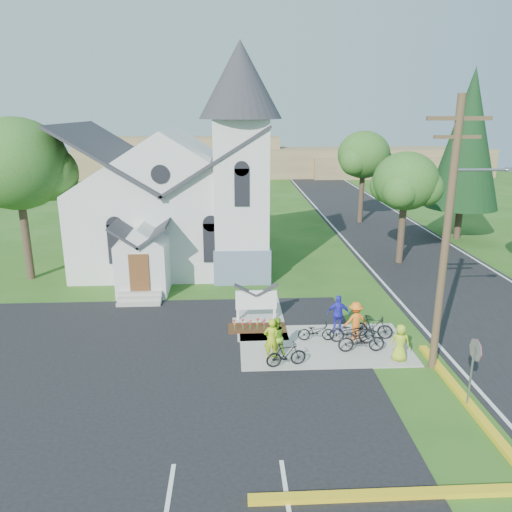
{
  "coord_description": "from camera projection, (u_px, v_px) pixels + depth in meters",
  "views": [
    {
      "loc": [
        -2.33,
        -18.24,
        9.48
      ],
      "look_at": [
        -1.11,
        5.0,
        2.63
      ],
      "focal_mm": 35.0,
      "sensor_mm": 36.0,
      "label": 1
    }
  ],
  "objects": [
    {
      "name": "cyclist_4",
      "position": [
        400.0,
        343.0,
        19.29
      ],
      "size": [
        0.85,
        0.67,
        1.52
      ],
      "primitive_type": "imported",
      "rotation": [
        0.0,
        0.0,
        2.86
      ],
      "color": "#A5C124",
      "rests_on": "sidewalk"
    },
    {
      "name": "church_sign",
      "position": [
        256.0,
        300.0,
        22.98
      ],
      "size": [
        2.2,
        0.4,
        1.7
      ],
      "color": "gray",
      "rests_on": "ground"
    },
    {
      "name": "tree_road_mid",
      "position": [
        364.0,
        155.0,
        42.08
      ],
      "size": [
        4.4,
        4.4,
        7.8
      ],
      "color": "#3D2A21",
      "rests_on": "ground"
    },
    {
      "name": "bike_1",
      "position": [
        286.0,
        355.0,
        18.95
      ],
      "size": [
        1.64,
        0.73,
        0.95
      ],
      "primitive_type": "imported",
      "rotation": [
        0.0,
        0.0,
        1.75
      ],
      "color": "black",
      "rests_on": "sidewalk"
    },
    {
      "name": "flower_bed",
      "position": [
        257.0,
        328.0,
        22.4
      ],
      "size": [
        2.6,
        1.1,
        0.07
      ],
      "primitive_type": "cube",
      "color": "#3A240F",
      "rests_on": "ground"
    },
    {
      "name": "church",
      "position": [
        178.0,
        182.0,
        30.47
      ],
      "size": [
        12.35,
        12.0,
        13.0
      ],
      "color": "silver",
      "rests_on": "ground"
    },
    {
      "name": "road",
      "position": [
        406.0,
        249.0,
        35.13
      ],
      "size": [
        8.0,
        90.0,
        0.02
      ],
      "primitive_type": "cube",
      "color": "black",
      "rests_on": "ground"
    },
    {
      "name": "ground",
      "position": [
        290.0,
        352.0,
        20.26
      ],
      "size": [
        120.0,
        120.0,
        0.0
      ],
      "primitive_type": "plane",
      "color": "#265117",
      "rests_on": "ground"
    },
    {
      "name": "cyclist_0",
      "position": [
        271.0,
        339.0,
        19.41
      ],
      "size": [
        0.65,
        0.47,
        1.68
      ],
      "primitive_type": "imported",
      "rotation": [
        0.0,
        0.0,
        3.25
      ],
      "color": "#A4BB16",
      "rests_on": "sidewalk"
    },
    {
      "name": "tree_lot_corner",
      "position": [
        16.0,
        164.0,
        27.28
      ],
      "size": [
        5.6,
        5.6,
        9.15
      ],
      "color": "#3D2A21",
      "rests_on": "ground"
    },
    {
      "name": "utility_pole",
      "position": [
        449.0,
        230.0,
        17.57
      ],
      "size": [
        3.45,
        0.28,
        10.0
      ],
      "color": "#483424",
      "rests_on": "ground"
    },
    {
      "name": "bike_3",
      "position": [
        373.0,
        327.0,
        21.31
      ],
      "size": [
        1.76,
        0.99,
        1.02
      ],
      "primitive_type": "imported",
      "rotation": [
        0.0,
        0.0,
        1.25
      ],
      "color": "black",
      "rests_on": "sidewalk"
    },
    {
      "name": "bike_4",
      "position": [
        352.0,
        332.0,
        20.86
      ],
      "size": [
        1.95,
        0.94,
        0.98
      ],
      "primitive_type": "imported",
      "rotation": [
        0.0,
        0.0,
        1.41
      ],
      "color": "black",
      "rests_on": "sidewalk"
    },
    {
      "name": "sidewalk",
      "position": [
        324.0,
        345.0,
        20.81
      ],
      "size": [
        7.0,
        4.0,
        0.05
      ],
      "primitive_type": "cube",
      "color": "gray",
      "rests_on": "ground"
    },
    {
      "name": "cyclist_2",
      "position": [
        338.0,
        314.0,
        21.8
      ],
      "size": [
        1.04,
        0.55,
        1.7
      ],
      "primitive_type": "imported",
      "rotation": [
        0.0,
        0.0,
        3.0
      ],
      "color": "#2A28CC",
      "rests_on": "sidewalk"
    },
    {
      "name": "distant_hills",
      "position": [
        268.0,
        161.0,
        73.79
      ],
      "size": [
        61.0,
        10.0,
        5.6
      ],
      "color": "olive",
      "rests_on": "ground"
    },
    {
      "name": "parking_lot",
      "position": [
        103.0,
        383.0,
        17.99
      ],
      "size": [
        20.0,
        16.0,
        0.02
      ],
      "primitive_type": "cube",
      "color": "black",
      "rests_on": "ground"
    },
    {
      "name": "bike_0",
      "position": [
        316.0,
        331.0,
        21.1
      ],
      "size": [
        1.57,
        0.6,
        0.82
      ],
      "primitive_type": "imported",
      "rotation": [
        0.0,
        0.0,
        1.53
      ],
      "color": "black",
      "rests_on": "sidewalk"
    },
    {
      "name": "tree_road_near",
      "position": [
        406.0,
        182.0,
        30.72
      ],
      "size": [
        4.0,
        4.0,
        7.05
      ],
      "color": "#3D2A21",
      "rests_on": "ground"
    },
    {
      "name": "stop_sign",
      "position": [
        474.0,
        359.0,
        16.01
      ],
      "size": [
        0.11,
        0.76,
        2.48
      ],
      "color": "gray",
      "rests_on": "ground"
    },
    {
      "name": "cyclist_3",
      "position": [
        355.0,
        321.0,
        21.15
      ],
      "size": [
        1.17,
        0.81,
        1.66
      ],
      "primitive_type": "imported",
      "rotation": [
        0.0,
        0.0,
        3.34
      ],
      "color": "orange",
      "rests_on": "sidewalk"
    },
    {
      "name": "cyclist_1",
      "position": [
        276.0,
        337.0,
        19.67
      ],
      "size": [
        0.96,
        0.87,
        1.62
      ],
      "primitive_type": "imported",
      "rotation": [
        0.0,
        0.0,
        3.53
      ],
      "color": "#7DBA23",
      "rests_on": "sidewalk"
    },
    {
      "name": "bike_2",
      "position": [
        361.0,
        340.0,
        20.09
      ],
      "size": [
        1.89,
        0.67,
        0.99
      ],
      "primitive_type": "imported",
      "rotation": [
        0.0,
        0.0,
        1.58
      ],
      "color": "black",
      "rests_on": "sidewalk"
    },
    {
      "name": "conifer",
      "position": [
        468.0,
        140.0,
        36.18
      ],
      "size": [
        5.2,
        5.2,
        12.4
      ],
      "color": "#3D2A21",
      "rests_on": "ground"
    }
  ]
}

